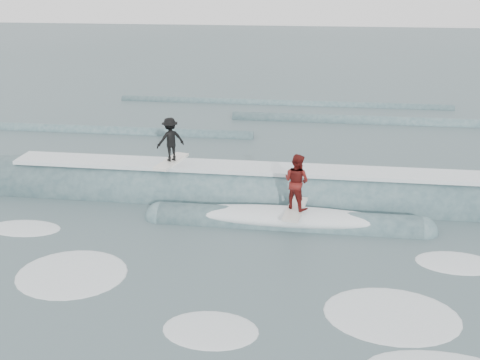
# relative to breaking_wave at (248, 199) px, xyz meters

# --- Properties ---
(ground) EXTENTS (160.00, 160.00, 0.00)m
(ground) POSITION_rel_breaking_wave_xyz_m (-0.23, -5.65, -0.04)
(ground) COLOR #374D50
(ground) RESTS_ON ground
(breaking_wave) EXTENTS (22.41, 4.00, 2.45)m
(breaking_wave) POSITION_rel_breaking_wave_xyz_m (0.00, 0.00, 0.00)
(breaking_wave) COLOR #38565E
(breaking_wave) RESTS_ON ground
(surfer_black) EXTENTS (1.25, 2.07, 1.78)m
(surfer_black) POSITION_rel_breaking_wave_xyz_m (-3.03, 0.28, 2.12)
(surfer_black) COLOR white
(surfer_black) RESTS_ON ground
(surfer_red) EXTENTS (1.18, 2.06, 2.02)m
(surfer_red) POSITION_rel_breaking_wave_xyz_m (1.84, -1.92, 1.50)
(surfer_red) COLOR silver
(surfer_red) RESTS_ON ground
(whitewater) EXTENTS (16.38, 7.14, 0.10)m
(whitewater) POSITION_rel_breaking_wave_xyz_m (0.79, -6.32, -0.04)
(whitewater) COLOR white
(whitewater) RESTS_ON ground
(far_swells) EXTENTS (42.33, 8.65, 0.80)m
(far_swells) POSITION_rel_breaking_wave_xyz_m (-0.09, 12.01, -0.04)
(far_swells) COLOR #38565E
(far_swells) RESTS_ON ground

